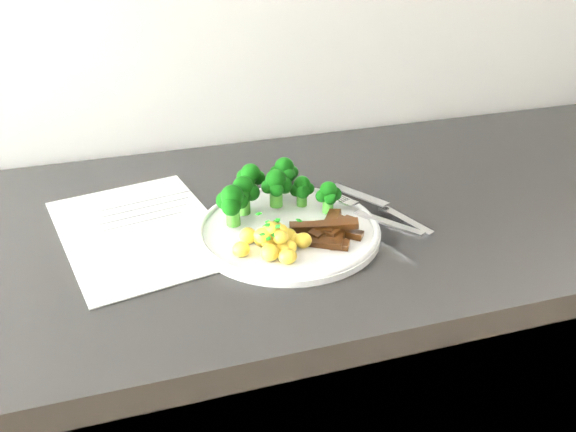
% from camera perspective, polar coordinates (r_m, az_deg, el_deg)
% --- Properties ---
extents(counter, '(2.41, 0.60, 0.90)m').
position_cam_1_polar(counter, '(1.21, -0.26, -19.09)').
color(counter, black).
rests_on(counter, ground).
extents(recipe_paper, '(0.27, 0.34, 0.00)m').
position_cam_1_polar(recipe_paper, '(0.91, -13.52, -1.32)').
color(recipe_paper, white).
rests_on(recipe_paper, counter).
extents(plate, '(0.27, 0.27, 0.02)m').
position_cam_1_polar(plate, '(0.88, 0.00, -1.28)').
color(plate, white).
rests_on(plate, counter).
extents(broccoli, '(0.19, 0.11, 0.07)m').
position_cam_1_polar(broccoli, '(0.91, -1.82, 2.67)').
color(broccoli, '#2E6E1D').
rests_on(broccoli, plate).
extents(potatoes, '(0.11, 0.10, 0.04)m').
position_cam_1_polar(potatoes, '(0.83, -1.33, -2.11)').
color(potatoes, yellow).
rests_on(potatoes, plate).
extents(beef_strips, '(0.10, 0.09, 0.03)m').
position_cam_1_polar(beef_strips, '(0.86, 4.13, -1.29)').
color(beef_strips, black).
rests_on(beef_strips, plate).
extents(fork, '(0.09, 0.17, 0.02)m').
position_cam_1_polar(fork, '(0.90, 8.02, 0.03)').
color(fork, silver).
rests_on(fork, plate).
extents(knife, '(0.10, 0.19, 0.02)m').
position_cam_1_polar(knife, '(0.93, 9.63, 0.20)').
color(knife, silver).
rests_on(knife, plate).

